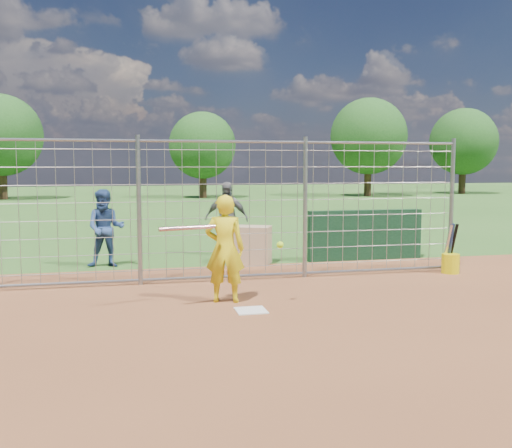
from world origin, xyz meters
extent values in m
plane|color=#2D591E|center=(0.00, 0.00, 0.00)|extent=(100.00, 100.00, 0.00)
plane|color=brown|center=(0.00, -3.00, 0.01)|extent=(18.00, 18.00, 0.00)
cube|color=silver|center=(0.00, -0.20, 0.01)|extent=(0.43, 0.43, 0.02)
cube|color=#11381E|center=(3.40, 3.60, 0.55)|extent=(2.60, 0.20, 1.10)
imported|color=yellow|center=(-0.27, 0.43, 0.82)|extent=(0.68, 0.53, 1.65)
imported|color=navy|center=(-2.14, 3.94, 0.80)|extent=(0.83, 0.68, 1.60)
imported|color=slate|center=(0.52, 4.87, 0.85)|extent=(1.08, 0.74, 1.71)
cube|color=tan|center=(0.84, 3.66, 0.40)|extent=(0.96, 0.83, 0.80)
cylinder|color=silver|center=(-0.86, 0.14, 1.19)|extent=(0.84, 0.30, 0.06)
sphere|color=#BFFB1A|center=(0.50, 0.08, 0.91)|extent=(0.10, 0.10, 0.10)
cylinder|color=yellow|center=(4.37, 1.75, 0.19)|extent=(0.34, 0.34, 0.38)
cylinder|color=silver|center=(4.32, 1.80, 0.55)|extent=(0.06, 0.30, 0.83)
cylinder|color=navy|center=(4.39, 1.80, 0.55)|extent=(0.06, 0.21, 0.85)
cylinder|color=black|center=(4.44, 1.80, 0.55)|extent=(0.09, 0.28, 0.84)
cylinder|color=gray|center=(-1.50, 2.00, 1.30)|extent=(0.08, 0.08, 2.60)
cylinder|color=gray|center=(1.50, 2.00, 1.30)|extent=(0.08, 0.08, 2.60)
cylinder|color=gray|center=(4.50, 2.00, 1.30)|extent=(0.08, 0.08, 2.60)
cylinder|color=gray|center=(0.00, 2.00, 2.50)|extent=(9.00, 0.05, 0.05)
cylinder|color=gray|center=(0.00, 2.00, 0.08)|extent=(9.00, 0.05, 0.05)
cube|color=gray|center=(0.00, 2.00, 1.25)|extent=(9.00, 0.02, 2.50)
cylinder|color=#3F2B19|center=(-9.00, 29.00, 1.26)|extent=(0.50, 0.50, 2.52)
sphere|color=#26561E|center=(-9.00, 29.00, 3.85)|extent=(4.90, 4.90, 4.90)
cylinder|color=#3F2B19|center=(3.00, 28.00, 1.08)|extent=(0.50, 0.50, 2.16)
sphere|color=#26561E|center=(3.00, 28.00, 3.30)|extent=(4.20, 4.20, 4.20)
cylinder|color=#3F2B19|center=(14.00, 27.50, 1.30)|extent=(0.50, 0.50, 2.59)
sphere|color=#26561E|center=(14.00, 27.50, 3.96)|extent=(5.04, 5.04, 5.04)
cylinder|color=#3F2B19|center=(22.00, 29.00, 1.22)|extent=(0.50, 0.50, 2.45)
sphere|color=#26561E|center=(22.00, 29.00, 3.74)|extent=(4.76, 4.76, 4.76)
camera|label=1|loc=(-1.70, -8.01, 2.09)|focal=40.00mm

